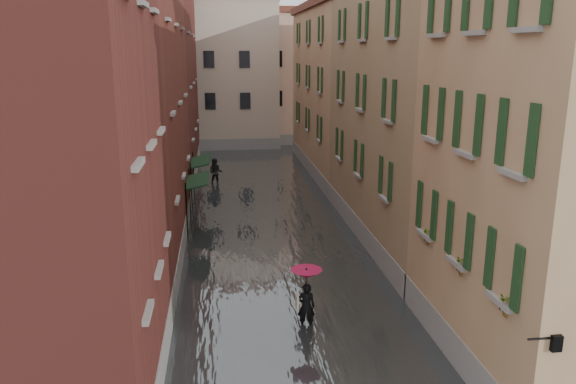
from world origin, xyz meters
TOP-DOWN VIEW (x-y plane):
  - ground at (0.00, 0.00)m, footprint 120.00×120.00m
  - floodwater at (0.00, 13.00)m, footprint 10.00×60.00m
  - building_left_near at (-7.00, -2.00)m, footprint 6.00×8.00m
  - building_left_mid at (-7.00, 9.00)m, footprint 6.00×14.00m
  - building_left_far at (-7.00, 24.00)m, footprint 6.00×16.00m
  - building_right_near at (7.00, -2.00)m, footprint 6.00×8.00m
  - building_right_mid at (7.00, 9.00)m, footprint 6.00×14.00m
  - building_right_far at (7.00, 24.00)m, footprint 6.00×16.00m
  - building_end_cream at (-3.00, 38.00)m, footprint 12.00×9.00m
  - building_end_pink at (6.00, 40.00)m, footprint 10.00×9.00m
  - awning_near at (-3.48, 11.65)m, footprint 1.09×3.13m
  - awning_far at (-3.48, 16.63)m, footprint 1.09×3.34m
  - wall_lantern at (4.33, -6.00)m, footprint 0.71×0.22m
  - window_planters at (4.12, -2.20)m, footprint 0.59×5.71m
  - pedestrian_main at (0.28, 0.74)m, footprint 1.03×1.03m
  - pedestrian_far at (-2.65, 20.85)m, footprint 1.03×0.88m

SIDE VIEW (x-z plane):
  - ground at x=0.00m, z-range 0.00..0.00m
  - floodwater at x=0.00m, z-range 0.00..0.20m
  - pedestrian_far at x=-2.65m, z-range 0.00..1.87m
  - pedestrian_main at x=0.28m, z-range 0.28..2.34m
  - awning_near at x=-3.48m, z-range 1.07..3.87m
  - awning_far at x=-3.48m, z-range 1.08..3.88m
  - wall_lantern at x=4.33m, z-range 2.83..3.18m
  - window_planters at x=4.12m, z-range 3.09..3.93m
  - building_right_near at x=7.00m, z-range 0.00..11.50m
  - building_right_far at x=7.00m, z-range 0.00..11.50m
  - building_end_pink at x=6.00m, z-range 0.00..12.00m
  - building_left_mid at x=-7.00m, z-range 0.00..12.50m
  - building_left_near at x=-7.00m, z-range 0.00..13.00m
  - building_right_mid at x=7.00m, z-range 0.00..13.00m
  - building_end_cream at x=-3.00m, z-range 0.00..13.00m
  - building_left_far at x=-7.00m, z-range 0.00..14.00m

